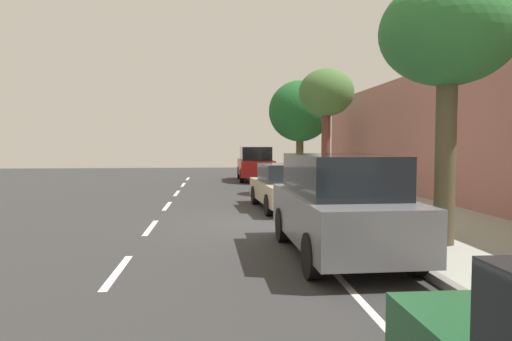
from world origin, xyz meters
name	(u,v)px	position (x,y,z in m)	size (l,w,h in m)	color
ground	(267,223)	(0.00, 0.00, 0.00)	(58.79, 58.79, 0.00)	#303030
sidewalk	(417,218)	(4.30, 0.00, 0.07)	(4.31, 36.74, 0.14)	#9FA497
curb_edge	(340,219)	(2.07, 0.00, 0.07)	(0.16, 36.74, 0.14)	gray
lane_stripe_centre	(151,228)	(-3.12, -0.47, 0.00)	(0.14, 35.80, 0.01)	white
lane_stripe_bike_edge	(288,222)	(0.60, 0.00, 0.00)	(0.12, 36.74, 0.01)	white
building_facade	(499,133)	(6.71, 0.00, 2.50)	(0.50, 36.74, 5.00)	#A1675E
parked_suv_grey_second	(339,204)	(0.97, -3.90, 1.03)	(2.05, 4.74, 1.99)	slate
parked_sedan_tan_mid	(285,187)	(0.91, 2.65, 0.75)	(2.07, 4.51, 1.52)	tan
parked_suv_red_far	(255,163)	(0.93, 14.56, 1.03)	(1.99, 4.71, 1.99)	maroon
bicycle_at_curb	(284,185)	(1.60, 7.56, 0.36)	(1.51, 0.90, 0.74)	black
cyclist_with_backpack	(291,171)	(1.82, 7.13, 0.99)	(0.54, 0.55, 1.63)	#C6B284
street_tree_near_cyclist	(448,36)	(3.25, -3.64, 4.36)	(2.74, 2.74, 5.40)	brown
street_tree_mid_block	(326,95)	(3.25, 6.64, 4.23)	(2.31, 2.31, 5.20)	brown
street_tree_far_end	(300,112)	(3.25, 12.72, 3.94)	(3.43, 3.43, 5.51)	#4C4528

